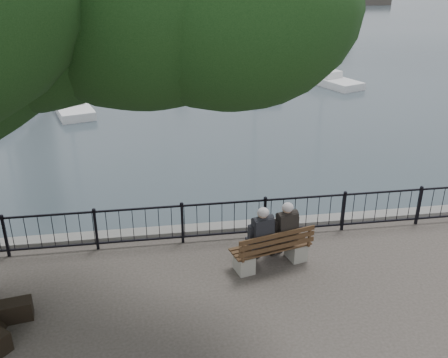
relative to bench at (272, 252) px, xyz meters
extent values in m
cube|color=#64625E|center=(-0.87, 1.79, -0.83)|extent=(200.00, 0.40, 1.20)
cube|color=black|center=(-0.87, 1.29, 0.65)|extent=(22.00, 0.04, 0.04)
cube|color=black|center=(-0.87, 1.29, -0.18)|extent=(22.00, 0.04, 0.04)
cube|color=gray|center=(-0.64, -0.12, -0.13)|extent=(0.45, 0.52, 0.41)
cube|color=gray|center=(0.62, 0.20, -0.13)|extent=(0.45, 0.52, 0.41)
cube|color=#3B2513|center=(-0.01, 0.04, 0.12)|extent=(1.87, 0.93, 0.04)
cube|color=#3B2513|center=(0.06, -0.22, 0.42)|extent=(1.76, 0.48, 0.40)
cube|color=black|center=(-0.27, -0.02, 0.24)|extent=(0.42, 0.38, 0.24)
cube|color=black|center=(-0.24, -0.12, 0.62)|extent=(0.49, 0.34, 0.60)
sphere|color=tan|center=(-0.25, -0.09, 1.04)|extent=(0.23, 0.23, 0.23)
ellipsoid|color=#B1A9AA|center=(-0.25, -0.11, 1.08)|extent=(0.24, 0.24, 0.20)
cube|color=black|center=(-0.34, 0.27, -0.11)|extent=(0.42, 0.51, 0.45)
cube|color=black|center=(0.30, 0.13, 0.24)|extent=(0.42, 0.38, 0.24)
cube|color=black|center=(0.32, 0.02, 0.62)|extent=(0.49, 0.34, 0.60)
sphere|color=tan|center=(0.31, 0.06, 1.04)|extent=(0.23, 0.23, 0.23)
ellipsoid|color=#B1A9AA|center=(0.32, 0.03, 1.08)|extent=(0.24, 0.24, 0.20)
cube|color=black|center=(0.23, 0.41, -0.11)|extent=(0.42, 0.51, 0.45)
ellipsoid|color=black|center=(-1.20, -1.48, 5.28)|extent=(3.87, 3.87, 3.02)
cube|color=#64625E|center=(-18.87, 60.79, -0.73)|extent=(10.61, 10.61, 1.40)
cube|color=#64625E|center=(1.13, 48.79, -0.73)|extent=(6.22, 6.22, 1.40)
cube|color=silver|center=(-9.40, 15.18, -1.23)|extent=(2.66, 5.90, 0.63)
cube|color=silver|center=(-9.40, 15.18, -0.73)|extent=(1.59, 2.50, 0.48)
cube|color=silver|center=(-6.66, 17.53, -1.23)|extent=(3.20, 6.02, 0.65)
cube|color=silver|center=(-6.66, 17.53, -0.73)|extent=(1.81, 2.60, 0.48)
cube|color=silver|center=(3.83, 19.83, -1.23)|extent=(1.87, 6.01, 0.66)
cube|color=silver|center=(3.83, 19.83, -0.73)|extent=(1.30, 2.47, 0.50)
cube|color=silver|center=(8.53, 21.34, -1.23)|extent=(3.79, 6.24, 0.67)
cube|color=silver|center=(8.53, 21.34, -0.73)|extent=(2.05, 2.74, 0.50)
cube|color=silver|center=(-11.17, 25.47, -1.23)|extent=(2.17, 5.30, 0.57)
cube|color=silver|center=(-11.17, 25.47, -0.73)|extent=(1.34, 2.23, 0.43)
cube|color=silver|center=(-1.35, 32.21, -1.23)|extent=(1.84, 5.77, 0.63)
cube|color=silver|center=(-1.35, 32.21, -0.73)|extent=(1.27, 2.38, 0.48)
cube|color=#37312C|center=(24.13, 78.79, -0.83)|extent=(30.00, 8.00, 1.20)
camera|label=1|loc=(-2.46, -9.12, 5.93)|focal=40.00mm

